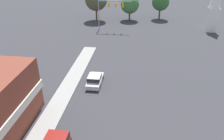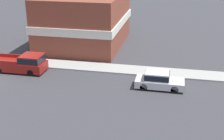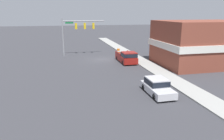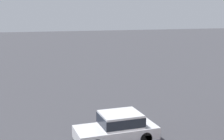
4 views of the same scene
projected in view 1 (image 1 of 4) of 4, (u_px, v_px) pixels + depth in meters
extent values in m
cylinder|color=gray|center=(99.00, 15.00, 52.21)|extent=(0.22, 0.22, 7.47)
cylinder|color=gray|center=(115.00, 1.00, 50.27)|extent=(7.74, 0.18, 0.18)
cube|color=gold|center=(109.00, 5.00, 50.83)|extent=(0.36, 0.36, 1.05)
sphere|color=yellow|center=(109.00, 3.00, 50.51)|extent=(0.22, 0.22, 0.22)
cube|color=gold|center=(116.00, 5.00, 50.65)|extent=(0.36, 0.36, 1.05)
sphere|color=yellow|center=(116.00, 4.00, 50.33)|extent=(0.22, 0.22, 0.22)
cube|color=gold|center=(123.00, 5.00, 50.47)|extent=(0.36, 0.36, 1.05)
sphere|color=yellow|center=(123.00, 4.00, 50.15)|extent=(0.22, 0.22, 0.22)
cube|color=#196B38|center=(103.00, 2.00, 50.70)|extent=(1.40, 0.04, 0.30)
cylinder|color=black|center=(91.00, 77.00, 32.35)|extent=(0.22, 0.66, 0.66)
cylinder|color=black|center=(102.00, 78.00, 32.17)|extent=(0.22, 0.66, 0.66)
cylinder|color=black|center=(87.00, 86.00, 30.05)|extent=(0.22, 0.66, 0.66)
cylinder|color=black|center=(99.00, 87.00, 29.87)|extent=(0.22, 0.66, 0.66)
cube|color=silver|center=(95.00, 81.00, 31.03)|extent=(1.88, 4.22, 0.63)
cube|color=silver|center=(95.00, 78.00, 30.50)|extent=(1.73, 2.03, 0.71)
cube|color=black|center=(95.00, 78.00, 30.50)|extent=(1.75, 2.11, 0.49)
cube|color=white|center=(212.00, 20.00, 51.67)|extent=(2.36, 2.36, 5.56)
cylinder|color=#4C3823|center=(97.00, 15.00, 60.91)|extent=(0.44, 0.44, 3.01)
cylinder|color=#4C3823|center=(129.00, 16.00, 61.46)|extent=(0.44, 0.44, 2.10)
sphere|color=#3D703D|center=(130.00, 4.00, 59.92)|extent=(5.02, 5.02, 5.02)
cylinder|color=#4C3823|center=(159.00, 14.00, 62.37)|extent=(0.44, 0.44, 2.62)
sphere|color=#336633|center=(161.00, 2.00, 60.76)|extent=(4.75, 4.75, 4.75)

